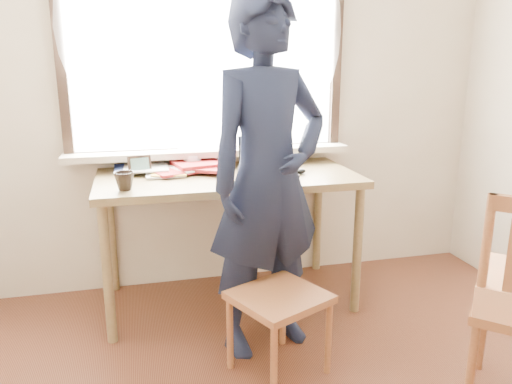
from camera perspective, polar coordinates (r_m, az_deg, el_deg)
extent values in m
cube|color=beige|center=(3.37, -2.18, 11.22)|extent=(3.50, 0.02, 2.60)
cube|color=white|center=(3.32, -5.70, 16.29)|extent=(1.70, 0.01, 1.30)
cube|color=black|center=(3.35, -5.37, 4.60)|extent=(1.82, 0.06, 0.06)
cube|color=black|center=(3.29, -21.60, 15.37)|extent=(0.06, 0.06, 1.30)
cube|color=black|center=(3.54, 9.16, 16.09)|extent=(0.06, 0.06, 1.30)
cube|color=beige|center=(3.28, -5.19, 4.56)|extent=(1.85, 0.20, 0.04)
cube|color=white|center=(3.25, -5.55, 18.09)|extent=(1.95, 0.02, 1.65)
cube|color=olive|center=(3.06, -3.25, 1.63)|extent=(1.56, 0.78, 0.04)
cylinder|color=olive|center=(2.83, -16.61, -9.10)|extent=(0.06, 0.06, 0.79)
cylinder|color=olive|center=(3.45, -16.19, -4.64)|extent=(0.06, 0.06, 0.79)
cylinder|color=olive|center=(3.09, 11.50, -6.62)|extent=(0.06, 0.06, 0.79)
cylinder|color=olive|center=(3.67, 7.07, -2.95)|extent=(0.06, 0.06, 0.79)
cube|color=black|center=(3.02, 1.46, 2.12)|extent=(0.33, 0.24, 0.02)
cube|color=black|center=(3.11, 1.00, 4.48)|extent=(0.33, 0.08, 0.21)
cube|color=black|center=(3.11, 1.00, 4.48)|extent=(0.29, 0.06, 0.18)
cube|color=black|center=(3.01, 1.50, 2.13)|extent=(0.29, 0.15, 0.00)
imported|color=white|center=(3.22, -7.27, 3.45)|extent=(0.16, 0.16, 0.09)
imported|color=black|center=(2.75, -14.79, 1.21)|extent=(0.15, 0.15, 0.10)
ellipsoid|color=black|center=(3.06, 4.83, 2.39)|extent=(0.10, 0.07, 0.04)
cube|color=white|center=(3.29, -10.33, 2.89)|extent=(0.26, 0.29, 0.01)
cube|color=white|center=(3.10, -12.10, 2.11)|extent=(0.34, 0.30, 0.01)
cube|color=white|center=(3.22, -13.90, 2.63)|extent=(0.29, 0.29, 0.02)
cube|color=white|center=(3.16, -11.24, 2.63)|extent=(0.32, 0.32, 0.02)
cube|color=maroon|center=(3.19, -7.22, 2.89)|extent=(0.31, 0.34, 0.01)
cube|color=white|center=(3.23, -5.70, 3.17)|extent=(0.28, 0.27, 0.01)
cube|color=gold|center=(3.25, -4.53, 3.48)|extent=(0.26, 0.29, 0.02)
cube|color=gold|center=(3.16, -8.85, 3.00)|extent=(0.29, 0.34, 0.02)
cube|color=gold|center=(3.15, -12.69, 2.91)|extent=(0.34, 0.36, 0.02)
imported|color=white|center=(3.18, -11.87, 2.49)|extent=(0.18, 0.24, 0.02)
imported|color=white|center=(3.32, 1.57, 3.31)|extent=(0.32, 0.32, 0.02)
cube|color=black|center=(3.09, -13.15, 2.87)|extent=(0.14, 0.05, 0.11)
cube|color=#35692E|center=(3.09, -13.15, 2.87)|extent=(0.11, 0.03, 0.08)
cube|color=brown|center=(2.47, 2.68, -11.92)|extent=(0.54, 0.53, 0.04)
cylinder|color=brown|center=(2.37, 2.06, -19.11)|extent=(0.03, 0.03, 0.38)
cylinder|color=brown|center=(2.59, -2.99, -15.86)|extent=(0.03, 0.03, 0.38)
cylinder|color=brown|center=(2.58, 8.27, -16.17)|extent=(0.03, 0.03, 0.38)
cylinder|color=brown|center=(2.79, 3.09, -13.52)|extent=(0.03, 0.03, 0.38)
cylinder|color=brown|center=(2.81, 24.49, -14.10)|extent=(0.04, 0.04, 0.43)
cylinder|color=brown|center=(2.48, 23.35, -18.07)|extent=(0.04, 0.04, 0.43)
cylinder|color=brown|center=(2.24, 24.69, -6.76)|extent=(0.04, 0.04, 0.53)
cube|color=brown|center=(2.24, 27.04, -7.86)|extent=(0.04, 0.04, 0.42)
imported|color=black|center=(2.55, 1.34, 1.49)|extent=(0.78, 0.63, 1.85)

